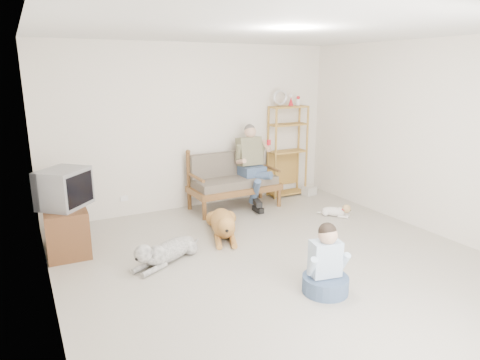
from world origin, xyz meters
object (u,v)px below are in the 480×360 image
loveseat (233,179)px  etagere (287,150)px  tv_stand (66,228)px  golden_retriever (223,224)px

loveseat → etagere: (1.21, 0.17, 0.36)m
tv_stand → golden_retriever: 2.08m
loveseat → tv_stand: bearing=-168.4°
loveseat → golden_retriever: size_ratio=1.15×
tv_stand → golden_retriever: tv_stand is taller
etagere → tv_stand: bearing=-168.5°
golden_retriever → tv_stand: bearing=-172.7°
etagere → golden_retriever: (-1.91, -1.27, -0.68)m
etagere → golden_retriever: etagere is taller
tv_stand → golden_retriever: (2.02, -0.47, -0.13)m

